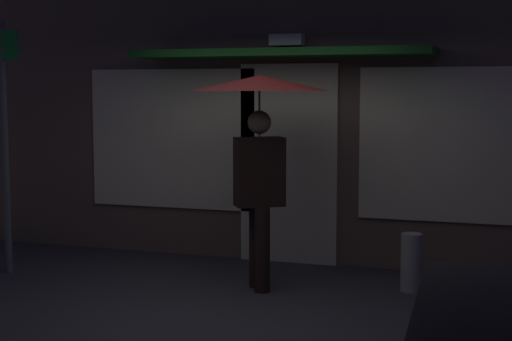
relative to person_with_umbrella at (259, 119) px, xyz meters
The scene contains 5 objects.
ground_plane 1.89m from the person_with_umbrella, 94.07° to the right, with size 18.00×18.00×0.00m, color #38353A.
building_facade 1.48m from the person_with_umbrella, 92.60° to the left, with size 8.09×1.00×4.35m.
person_with_umbrella is the anchor object (origin of this frame).
street_sign_post 2.72m from the person_with_umbrella, behind, with size 0.40×0.07×2.62m.
sidewalk_bollard 1.99m from the person_with_umbrella, 15.76° to the left, with size 0.20×0.20×0.56m, color #9E998E.
Camera 1 is at (2.38, -6.06, 1.93)m, focal length 54.81 mm.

